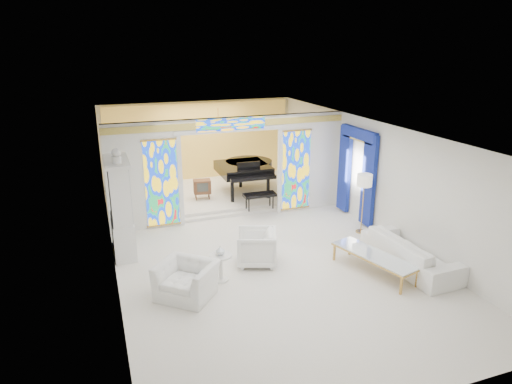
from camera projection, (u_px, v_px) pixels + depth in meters
name	position (u px, v px, depth m)	size (l,w,h in m)	color
floor	(254.00, 243.00, 11.91)	(12.00, 12.00, 0.00)	silver
ceiling	(254.00, 129.00, 10.98)	(7.00, 12.00, 0.02)	white
wall_back	(199.00, 142.00, 16.81)	(7.00, 0.02, 3.00)	silver
wall_front	(405.00, 316.00, 6.08)	(7.00, 0.02, 3.00)	silver
wall_left	(108.00, 204.00, 10.31)	(0.02, 12.00, 3.00)	silver
wall_right	(373.00, 175.00, 12.57)	(0.02, 12.00, 3.00)	silver
partition_wall	(231.00, 164.00, 13.18)	(7.00, 0.22, 3.00)	silver
stained_glass_left	(162.00, 183.00, 12.54)	(0.90, 0.04, 2.40)	gold
stained_glass_right	(296.00, 170.00, 13.85)	(0.90, 0.04, 2.40)	gold
stained_glass_transom	(231.00, 124.00, 12.72)	(2.00, 0.04, 0.34)	gold
alcove_platform	(214.00, 194.00, 15.54)	(6.80, 3.80, 0.18)	silver
gold_curtain_back	(200.00, 143.00, 16.70)	(6.70, 0.10, 2.90)	#F5CA55
chandelier	(218.00, 122.00, 14.76)	(0.48, 0.48, 0.30)	#BD9042
blue_drapes	(357.00, 167.00, 13.14)	(0.14, 1.85, 2.65)	navy
china_cabinet	(121.00, 208.00, 11.04)	(0.56, 1.46, 2.72)	silver
armchair_left	(186.00, 280.00, 9.31)	(1.12, 0.98, 0.73)	white
armchair_right	(256.00, 247.00, 10.69)	(0.88, 0.91, 0.83)	white
sofa	(410.00, 252.00, 10.53)	(2.53, 0.99, 0.74)	white
side_table	(221.00, 264.00, 9.92)	(0.62, 0.62, 0.62)	silver
vase	(220.00, 250.00, 9.82)	(0.20, 0.20, 0.20)	silver
coffee_table	(374.00, 256.00, 10.23)	(1.17, 2.17, 0.46)	white
floor_lamp	(364.00, 183.00, 12.17)	(0.45, 0.45, 1.66)	#BD9042
grand_piano	(246.00, 168.00, 15.24)	(1.95, 3.03, 1.21)	black
tv_console	(202.00, 187.00, 14.64)	(0.59, 0.43, 0.63)	brown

